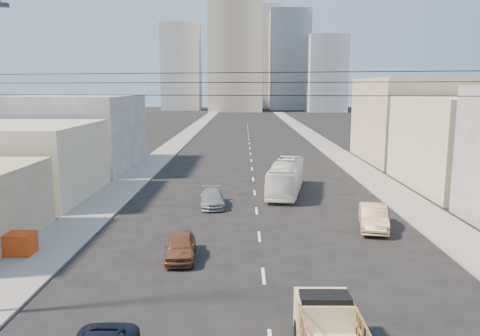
{
  "coord_description": "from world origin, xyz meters",
  "views": [
    {
      "loc": [
        -0.97,
        -13.07,
        8.83
      ],
      "look_at": [
        -1.19,
        18.02,
        3.5
      ],
      "focal_mm": 35.0,
      "sensor_mm": 36.0,
      "label": 1
    }
  ],
  "objects_px": {
    "sedan_brown": "(180,246)",
    "sedan_grey": "(212,198)",
    "flatbed_pickup": "(329,329)",
    "sedan_tan": "(373,217)",
    "city_bus": "(286,177)",
    "crate_stack": "(17,244)"
  },
  "relations": [
    {
      "from": "city_bus",
      "to": "sedan_brown",
      "type": "height_order",
      "value": "city_bus"
    },
    {
      "from": "sedan_tan",
      "to": "sedan_grey",
      "type": "relative_size",
      "value": 1.09
    },
    {
      "from": "crate_stack",
      "to": "city_bus",
      "type": "bearing_deg",
      "value": 44.44
    },
    {
      "from": "city_bus",
      "to": "sedan_tan",
      "type": "height_order",
      "value": "city_bus"
    },
    {
      "from": "sedan_grey",
      "to": "sedan_brown",
      "type": "bearing_deg",
      "value": -100.4
    },
    {
      "from": "sedan_brown",
      "to": "sedan_grey",
      "type": "height_order",
      "value": "sedan_brown"
    },
    {
      "from": "flatbed_pickup",
      "to": "sedan_grey",
      "type": "distance_m",
      "value": 20.9
    },
    {
      "from": "flatbed_pickup",
      "to": "sedan_brown",
      "type": "height_order",
      "value": "flatbed_pickup"
    },
    {
      "from": "flatbed_pickup",
      "to": "city_bus",
      "type": "xyz_separation_m",
      "value": [
        0.84,
        24.91,
        0.25
      ]
    },
    {
      "from": "sedan_grey",
      "to": "crate_stack",
      "type": "xyz_separation_m",
      "value": [
        -9.68,
        -10.7,
        0.07
      ]
    },
    {
      "from": "sedan_tan",
      "to": "crate_stack",
      "type": "relative_size",
      "value": 2.58
    },
    {
      "from": "city_bus",
      "to": "sedan_tan",
      "type": "xyz_separation_m",
      "value": [
        4.61,
        -10.32,
        -0.58
      ]
    },
    {
      "from": "flatbed_pickup",
      "to": "sedan_tan",
      "type": "xyz_separation_m",
      "value": [
        5.45,
        14.59,
        -0.33
      ]
    },
    {
      "from": "sedan_tan",
      "to": "flatbed_pickup",
      "type": "bearing_deg",
      "value": -99.34
    },
    {
      "from": "sedan_brown",
      "to": "sedan_grey",
      "type": "xyz_separation_m",
      "value": [
        0.93,
        10.96,
        -0.04
      ]
    },
    {
      "from": "sedan_tan",
      "to": "sedan_brown",
      "type": "bearing_deg",
      "value": -144.16
    },
    {
      "from": "sedan_grey",
      "to": "city_bus",
      "type": "bearing_deg",
      "value": 32.38
    },
    {
      "from": "sedan_brown",
      "to": "sedan_tan",
      "type": "bearing_deg",
      "value": 20.51
    },
    {
      "from": "sedan_brown",
      "to": "sedan_grey",
      "type": "bearing_deg",
      "value": 80.92
    },
    {
      "from": "city_bus",
      "to": "flatbed_pickup",
      "type": "bearing_deg",
      "value": -80.87
    },
    {
      "from": "city_bus",
      "to": "sedan_brown",
      "type": "distance_m",
      "value": 17.1
    },
    {
      "from": "crate_stack",
      "to": "sedan_grey",
      "type": "bearing_deg",
      "value": 47.87
    }
  ]
}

